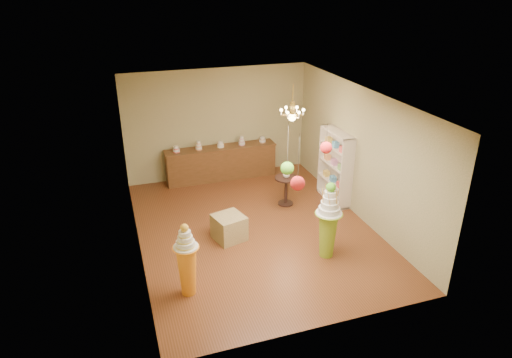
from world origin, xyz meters
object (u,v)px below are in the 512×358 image
object	(u,v)px
pedestal_orange	(187,265)
round_table	(286,187)
sideboard	(221,162)
pedestal_green	(328,225)

from	to	relation	value
pedestal_orange	round_table	world-z (taller)	pedestal_orange
sideboard	round_table	world-z (taller)	sideboard
pedestal_green	sideboard	size ratio (longest dim) A/B	0.53
pedestal_green	round_table	size ratio (longest dim) A/B	2.24
pedestal_green	pedestal_orange	size ratio (longest dim) A/B	1.15
pedestal_orange	sideboard	world-z (taller)	pedestal_orange
sideboard	round_table	bearing A→B (deg)	-61.21
pedestal_orange	round_table	xyz separation A→B (m)	(2.92, 2.66, -0.13)
pedestal_orange	sideboard	bearing A→B (deg)	68.84
pedestal_orange	sideboard	xyz separation A→B (m)	(1.81, 4.68, -0.12)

